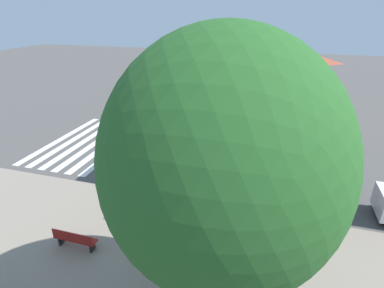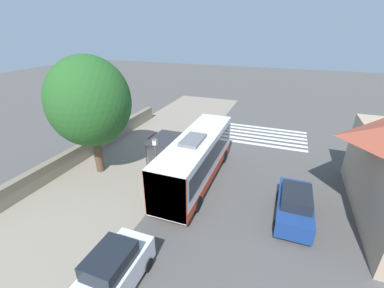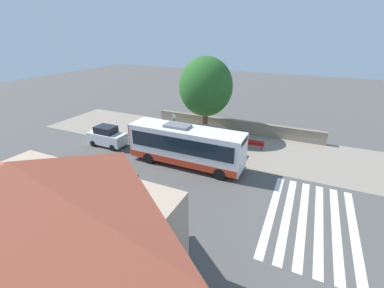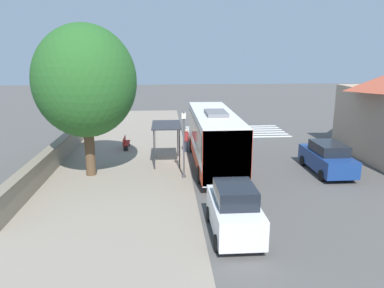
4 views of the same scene
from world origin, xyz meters
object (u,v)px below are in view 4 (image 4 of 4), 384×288
pedestrian (186,139)px  shade_tree (85,82)px  parked_car_behind_bus (234,211)px  bench (126,143)px  parked_car_far_lane (327,158)px  bus (214,137)px  bus_shelter (164,131)px  street_lamp_near (184,138)px

pedestrian → shade_tree: bearing=-141.2°
shade_tree → parked_car_behind_bus: (7.14, -8.01, -4.51)m
parked_car_behind_bus → shade_tree: bearing=131.7°
bench → parked_car_far_lane: (12.74, -6.64, 0.43)m
bus → bus_shelter: size_ratio=3.27×
parked_car_far_lane → bench: bearing=152.5°
bus → street_lamp_near: street_lamp_near is taller
pedestrian → parked_car_behind_bus: (1.17, -12.82, -0.00)m
bench → parked_car_behind_bus: bearing=-68.1°
pedestrian → shade_tree: 8.89m
pedestrian → parked_car_behind_bus: parked_car_behind_bus is taller
bus → street_lamp_near: (-2.03, -2.16, 0.48)m
bus_shelter → street_lamp_near: 3.31m
shade_tree → bench: bearing=76.5°
bus → bench: size_ratio=5.61×
bench → bus_shelter: bearing=-53.3°
parked_car_far_lane → street_lamp_near: bearing=-177.7°
bus_shelter → shade_tree: size_ratio=0.36×
bus_shelter → street_lamp_near: (1.13, -3.10, 0.21)m
parked_car_behind_bus → bus: bearing=87.6°
bus → parked_car_behind_bus: bearing=-92.4°
bus → shade_tree: shade_tree is taller
shade_tree → parked_car_behind_bus: bearing=-48.3°
pedestrian → shade_tree: shade_tree is taller
bus → shade_tree: size_ratio=1.17×
bus → bench: bearing=141.5°
pedestrian → bus: bearing=-66.4°
pedestrian → bench: 4.72m
bus → shade_tree: (-7.53, -1.25, 3.63)m
bus → shade_tree: 8.45m
bus_shelter → parked_car_far_lane: (9.84, -2.74, -1.25)m
shade_tree → parked_car_far_lane: (14.20, -0.56, -4.61)m
bench → street_lamp_near: 8.29m
street_lamp_near → shade_tree: shade_tree is taller
pedestrian → bench: pedestrian is taller
bus_shelter → parked_car_far_lane: bus_shelter is taller
bus_shelter → parked_car_far_lane: size_ratio=0.68×
parked_car_far_lane → parked_car_behind_bus: bearing=-133.5°
bus → bench: 7.89m
bus → street_lamp_near: size_ratio=2.56×
parked_car_behind_bus → parked_car_far_lane: bearing=46.5°
bus_shelter → parked_car_behind_bus: (2.78, -10.20, -1.15)m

